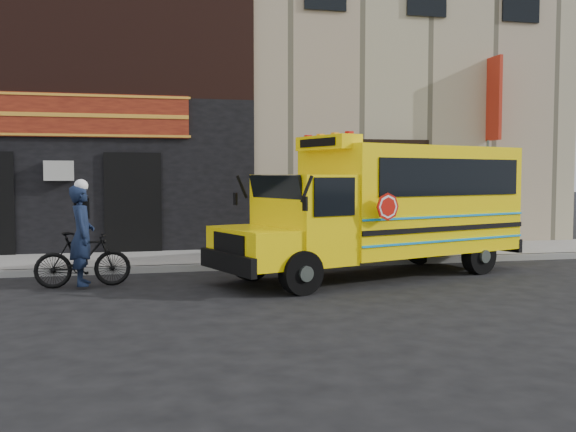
{
  "coord_description": "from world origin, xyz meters",
  "views": [
    {
      "loc": [
        -3.02,
        -11.72,
        2.14
      ],
      "look_at": [
        0.12,
        1.85,
        1.25
      ],
      "focal_mm": 40.0,
      "sensor_mm": 36.0,
      "label": 1
    }
  ],
  "objects_px": {
    "sign_pole": "(487,194)",
    "cyclist": "(82,238)",
    "school_bus": "(388,205)",
    "bicycle": "(83,259)"
  },
  "relations": [
    {
      "from": "bicycle",
      "to": "cyclist",
      "type": "relative_size",
      "value": 0.93
    },
    {
      "from": "school_bus",
      "to": "cyclist",
      "type": "bearing_deg",
      "value": -178.5
    },
    {
      "from": "sign_pole",
      "to": "bicycle",
      "type": "relative_size",
      "value": 1.71
    },
    {
      "from": "school_bus",
      "to": "sign_pole",
      "type": "relative_size",
      "value": 2.39
    },
    {
      "from": "bicycle",
      "to": "school_bus",
      "type": "bearing_deg",
      "value": -94.76
    },
    {
      "from": "school_bus",
      "to": "sign_pole",
      "type": "bearing_deg",
      "value": 28.76
    },
    {
      "from": "sign_pole",
      "to": "cyclist",
      "type": "relative_size",
      "value": 1.59
    },
    {
      "from": "sign_pole",
      "to": "bicycle",
      "type": "height_order",
      "value": "sign_pole"
    },
    {
      "from": "school_bus",
      "to": "bicycle",
      "type": "bearing_deg",
      "value": -179.13
    },
    {
      "from": "sign_pole",
      "to": "cyclist",
      "type": "height_order",
      "value": "sign_pole"
    }
  ]
}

